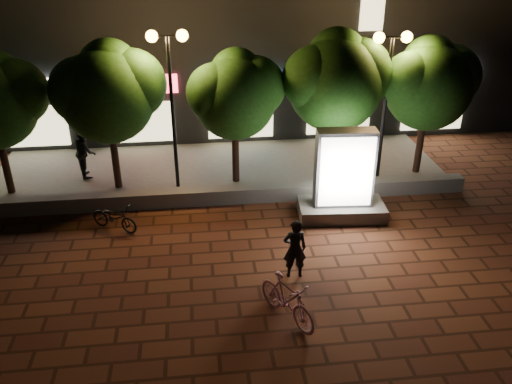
{
  "coord_description": "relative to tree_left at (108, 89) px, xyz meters",
  "views": [
    {
      "loc": [
        -0.77,
        -11.32,
        8.2
      ],
      "look_at": [
        0.74,
        1.5,
        1.59
      ],
      "focal_mm": 37.59,
      "sensor_mm": 36.0,
      "label": 1
    }
  ],
  "objects": [
    {
      "name": "sidewalk",
      "position": [
        3.45,
        1.04,
        -3.4
      ],
      "size": [
        16.0,
        5.0,
        0.08
      ],
      "primitive_type": "cube",
      "color": "slate",
      "rests_on": "ground"
    },
    {
      "name": "rider",
      "position": [
        4.96,
        -5.67,
        -2.63
      ],
      "size": [
        0.6,
        0.4,
        1.63
      ],
      "primitive_type": "imported",
      "rotation": [
        0.0,
        0.0,
        3.12
      ],
      "color": "black",
      "rests_on": "ground"
    },
    {
      "name": "tree_far_right",
      "position": [
        10.5,
        -0.0,
        -0.08
      ],
      "size": [
        3.48,
        2.9,
        4.76
      ],
      "color": "black",
      "rests_on": "sidewalk"
    },
    {
      "name": "tree_left",
      "position": [
        0.0,
        0.0,
        0.0
      ],
      "size": [
        3.6,
        3.0,
        4.89
      ],
      "color": "black",
      "rests_on": "sidewalk"
    },
    {
      "name": "ground",
      "position": [
        3.45,
        -5.46,
        -3.44
      ],
      "size": [
        80.0,
        80.0,
        0.0
      ],
      "primitive_type": "plane",
      "color": "#5A2F1C",
      "rests_on": "ground"
    },
    {
      "name": "scooter_pink",
      "position": [
        4.49,
        -7.31,
        -2.89
      ],
      "size": [
        1.38,
        1.86,
        1.11
      ],
      "primitive_type": "imported",
      "rotation": [
        0.0,
        0.0,
        0.52
      ],
      "color": "#C57A97",
      "rests_on": "ground"
    },
    {
      "name": "ad_kiosk",
      "position": [
        6.96,
        -2.78,
        -2.31
      ],
      "size": [
        2.68,
        1.48,
        2.82
      ],
      "color": "slate",
      "rests_on": "ground"
    },
    {
      "name": "pedestrian",
      "position": [
        -1.22,
        0.99,
        -2.47
      ],
      "size": [
        0.9,
        1.03,
        1.8
      ],
      "primitive_type": "imported",
      "rotation": [
        0.0,
        0.0,
        1.85
      ],
      "color": "black",
      "rests_on": "sidewalk"
    },
    {
      "name": "tree_right",
      "position": [
        7.3,
        0.0,
        0.12
      ],
      "size": [
        3.72,
        3.1,
        5.07
      ],
      "color": "black",
      "rests_on": "sidewalk"
    },
    {
      "name": "tree_mid",
      "position": [
        4.0,
        -0.0,
        -0.23
      ],
      "size": [
        3.24,
        2.7,
        4.5
      ],
      "color": "black",
      "rests_on": "sidewalk"
    },
    {
      "name": "retaining_wall",
      "position": [
        3.45,
        -1.46,
        -3.19
      ],
      "size": [
        16.0,
        0.45,
        0.5
      ],
      "primitive_type": "cube",
      "color": "slate",
      "rests_on": "ground"
    },
    {
      "name": "scooter_parked",
      "position": [
        0.14,
        -2.79,
        -3.04
      ],
      "size": [
        1.6,
        1.24,
        0.81
      ],
      "primitive_type": "imported",
      "rotation": [
        0.0,
        0.0,
        1.04
      ],
      "color": "black",
      "rests_on": "ground"
    },
    {
      "name": "street_lamp_right",
      "position": [
        8.95,
        -0.26,
        0.45
      ],
      "size": [
        1.26,
        0.36,
        4.98
      ],
      "color": "black",
      "rests_on": "sidewalk"
    },
    {
      "name": "building_block",
      "position": [
        3.44,
        7.53,
        1.55
      ],
      "size": [
        28.0,
        8.12,
        11.3
      ],
      "color": "black",
      "rests_on": "ground"
    },
    {
      "name": "street_lamp_left",
      "position": [
        1.95,
        -0.26,
        0.58
      ],
      "size": [
        1.26,
        0.36,
        5.18
      ],
      "color": "black",
      "rests_on": "sidewalk"
    }
  ]
}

